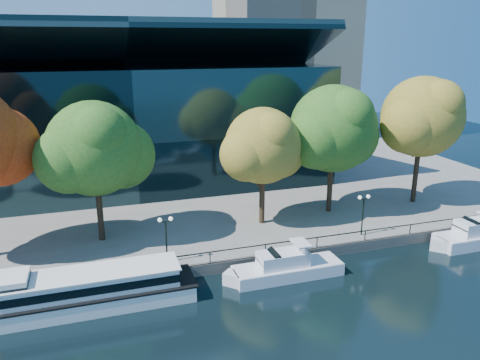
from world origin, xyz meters
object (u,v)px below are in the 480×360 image
object	(u,v)px
tree_4	(335,131)
tree_5	(424,119)
cruiser_far	(476,235)
lamp_1	(166,229)
cruiser_near	(283,267)
tree_2	(96,151)
tree_3	(264,147)
tour_boat	(80,290)
lamp_2	(363,206)

from	to	relation	value
tree_4	tree_5	world-z (taller)	tree_5
cruiser_far	lamp_1	distance (m)	29.62
cruiser_near	tree_2	world-z (taller)	tree_2
tree_5	tree_2	bearing A→B (deg)	-179.59
cruiser_far	tree_3	bearing A→B (deg)	152.96
cruiser_near	tree_2	distance (m)	19.37
lamp_1	tour_boat	bearing A→B (deg)	-153.40
tree_2	lamp_1	distance (m)	9.87
tour_boat	lamp_1	size ratio (longest dim) A/B	4.35
tour_boat	tree_3	distance (m)	21.53
tour_boat	cruiser_near	size ratio (longest dim) A/B	1.71
tree_3	tour_boat	bearing A→B (deg)	-152.36
tree_5	lamp_1	size ratio (longest dim) A/B	3.57
cruiser_far	lamp_2	world-z (taller)	lamp_2
lamp_2	lamp_1	bearing A→B (deg)	180.00
tour_boat	tree_5	distance (m)	39.56
cruiser_far	lamp_2	size ratio (longest dim) A/B	2.46
cruiser_far	tree_5	xyz separation A→B (m)	(0.84, 10.22, 9.68)
tree_3	lamp_2	distance (m)	11.02
tree_3	lamp_2	size ratio (longest dim) A/B	2.95
tree_3	lamp_1	world-z (taller)	tree_3
cruiser_near	lamp_2	bearing A→B (deg)	21.30
tree_2	lamp_2	xyz separation A→B (m)	(23.71, -6.47, -5.62)
cruiser_near	lamp_2	xyz separation A→B (m)	(9.76, 3.80, 3.06)
cruiser_far	tree_4	size ratio (longest dim) A/B	0.72
tour_boat	cruiser_far	bearing A→B (deg)	-0.02
tree_2	tree_5	bearing A→B (deg)	0.41
cruiser_far	tree_5	world-z (taller)	tree_5
tree_4	lamp_1	xyz separation A→B (m)	(-19.18, -6.87, -5.98)
tree_4	cruiser_far	bearing A→B (deg)	-45.82
tour_boat	tree_5	size ratio (longest dim) A/B	1.22
lamp_1	lamp_2	world-z (taller)	same
tree_4	lamp_2	bearing A→B (deg)	-93.12
cruiser_near	tree_4	bearing A→B (deg)	46.49
cruiser_far	tree_3	world-z (taller)	tree_3
cruiser_far	tree_2	world-z (taller)	tree_2
cruiser_far	tree_3	xyz separation A→B (m)	(-18.36, 9.37, 7.90)
cruiser_near	tree_4	xyz separation A→B (m)	(10.13, 10.67, 9.04)
tree_4	lamp_2	xyz separation A→B (m)	(-0.37, -6.87, -5.98)
tree_3	tree_4	bearing A→B (deg)	6.89
tree_3	tree_4	distance (m)	8.40
tree_4	tree_5	bearing A→B (deg)	-0.79
cruiser_far	tree_5	size ratio (longest dim) A/B	0.69
tree_4	lamp_1	distance (m)	21.23
tour_boat	tree_4	bearing A→B (deg)	21.61
tree_4	tree_3	bearing A→B (deg)	-173.11
tree_2	tree_4	bearing A→B (deg)	0.95
tour_boat	tree_5	bearing A→B (deg)	15.40
tree_2	tree_3	xyz separation A→B (m)	(15.80, -0.60, -0.67)
tree_4	lamp_1	bearing A→B (deg)	-160.30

